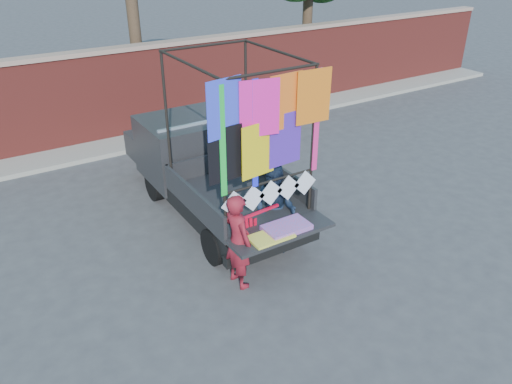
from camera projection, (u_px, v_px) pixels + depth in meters
ground at (248, 249)px, 9.66m from camera, size 90.00×90.00×0.00m
brick_wall at (122, 93)px, 14.28m from camera, size 30.00×0.45×2.61m
curb at (135, 142)px, 14.35m from camera, size 30.00×1.20×0.12m
pickup_truck at (200, 165)px, 10.94m from camera, size 2.27×5.70×3.59m
woman at (238, 241)px, 8.34m from camera, size 0.47×0.67×1.74m
man at (275, 210)px, 9.25m from camera, size 1.01×1.08×1.76m
streamer_bundle at (253, 224)px, 8.72m from camera, size 0.93×0.14×0.64m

